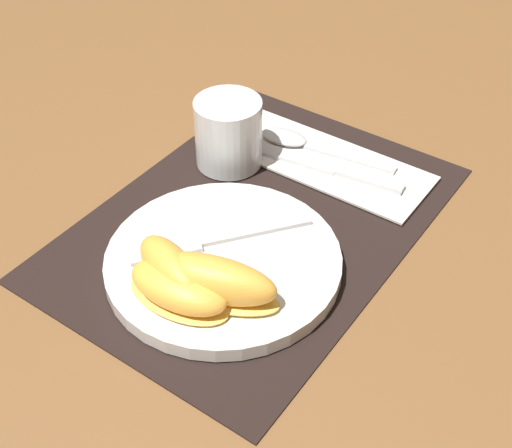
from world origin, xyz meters
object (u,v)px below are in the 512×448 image
(knife, at_px, (325,167))
(citrus_wedge_0, at_px, (171,271))
(plate, at_px, (223,262))
(fork, at_px, (207,240))
(citrus_wedge_2, at_px, (211,281))
(juice_glass, at_px, (229,136))
(spoon, at_px, (301,142))
(citrus_wedge_1, at_px, (179,289))

(knife, xyz_separation_m, citrus_wedge_0, (-0.25, 0.02, 0.03))
(plate, relative_size, fork, 1.44)
(knife, height_order, citrus_wedge_2, citrus_wedge_2)
(fork, relative_size, citrus_wedge_0, 1.58)
(juice_glass, height_order, fork, juice_glass)
(juice_glass, bearing_deg, spoon, -36.91)
(knife, height_order, spoon, spoon)
(citrus_wedge_0, bearing_deg, juice_glass, 22.84)
(knife, relative_size, citrus_wedge_2, 1.44)
(fork, bearing_deg, citrus_wedge_2, -139.03)
(plate, height_order, citrus_wedge_2, citrus_wedge_2)
(juice_glass, xyz_separation_m, knife, (0.05, -0.10, -0.03))
(spoon, bearing_deg, fork, -174.01)
(citrus_wedge_1, bearing_deg, spoon, 9.83)
(spoon, distance_m, citrus_wedge_1, 0.30)
(juice_glass, relative_size, citrus_wedge_1, 0.75)
(plate, bearing_deg, citrus_wedge_2, -154.58)
(knife, bearing_deg, citrus_wedge_0, 176.35)
(citrus_wedge_1, bearing_deg, knife, 0.49)
(juice_glass, bearing_deg, citrus_wedge_1, -154.11)
(spoon, bearing_deg, citrus_wedge_2, -165.24)
(citrus_wedge_2, bearing_deg, citrus_wedge_0, 104.56)
(knife, relative_size, spoon, 1.16)
(spoon, relative_size, citrus_wedge_1, 1.60)
(juice_glass, xyz_separation_m, spoon, (0.07, -0.06, -0.03))
(knife, bearing_deg, juice_glass, 115.36)
(citrus_wedge_0, bearing_deg, spoon, 6.49)
(citrus_wedge_1, distance_m, citrus_wedge_2, 0.03)
(knife, bearing_deg, plate, 179.96)
(plate, xyz_separation_m, citrus_wedge_0, (-0.06, 0.02, 0.03))
(plate, distance_m, citrus_wedge_1, 0.07)
(juice_glass, bearing_deg, fork, -151.07)
(spoon, bearing_deg, juice_glass, 143.09)
(fork, distance_m, citrus_wedge_1, 0.08)
(knife, distance_m, spoon, 0.05)
(plate, relative_size, juice_glass, 2.90)
(plate, bearing_deg, juice_glass, 34.90)
(spoon, xyz_separation_m, citrus_wedge_0, (-0.28, -0.03, 0.03))
(spoon, distance_m, citrus_wedge_2, 0.28)
(juice_glass, xyz_separation_m, citrus_wedge_2, (-0.20, -0.13, -0.00))
(juice_glass, height_order, citrus_wedge_1, juice_glass)
(juice_glass, bearing_deg, citrus_wedge_2, -147.27)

